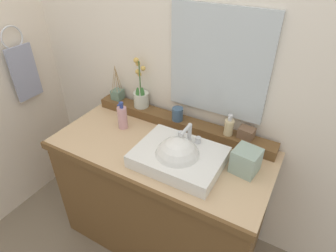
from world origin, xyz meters
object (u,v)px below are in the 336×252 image
at_px(potted_plant, 141,95).
at_px(lotion_bottle, 122,117).
at_px(sink_basin, 178,158).
at_px(hand_towel, 25,73).
at_px(trinket_box, 246,133).
at_px(tissue_box, 246,161).
at_px(tumbler_cup, 178,114).
at_px(reed_diffuser, 118,94).
at_px(soap_dispenser, 229,127).

distance_m(potted_plant, lotion_bottle, 0.21).
xyz_separation_m(sink_basin, hand_towel, (-1.30, 0.08, 0.19)).
distance_m(trinket_box, tissue_box, 0.22).
relative_size(lotion_bottle, tissue_box, 1.37).
relative_size(trinket_box, tissue_box, 0.65).
bearing_deg(tissue_box, tumbler_cup, 160.46).
bearing_deg(lotion_bottle, sink_basin, -15.87).
distance_m(potted_plant, tissue_box, 0.83).
distance_m(potted_plant, hand_towel, 0.87).
height_order(reed_diffuser, tissue_box, reed_diffuser).
relative_size(tissue_box, hand_towel, 0.35).
relative_size(potted_plant, reed_diffuser, 1.35).
relative_size(soap_dispenser, trinket_box, 1.50).
bearing_deg(trinket_box, soap_dispenser, -162.98).
height_order(sink_basin, lotion_bottle, sink_basin).
bearing_deg(soap_dispenser, reed_diffuser, 178.29).
relative_size(potted_plant, hand_towel, 0.88).
height_order(sink_basin, potted_plant, potted_plant).
distance_m(reed_diffuser, hand_towel, 0.69).
bearing_deg(tumbler_cup, hand_towel, -169.01).
distance_m(lotion_bottle, tissue_box, 0.81).
xyz_separation_m(soap_dispenser, tumbler_cup, (-0.34, -0.01, -0.01)).
bearing_deg(lotion_bottle, trinket_box, 14.86).
bearing_deg(tissue_box, trinket_box, 107.20).
xyz_separation_m(tumbler_cup, tissue_box, (0.50, -0.18, -0.04)).
relative_size(reed_diffuser, tissue_box, 1.87).
bearing_deg(tumbler_cup, trinket_box, 3.95).
height_order(tumbler_cup, trinket_box, tumbler_cup).
distance_m(soap_dispenser, hand_towel, 1.49).
height_order(potted_plant, reed_diffuser, potted_plant).
bearing_deg(tumbler_cup, potted_plant, 173.70).
xyz_separation_m(potted_plant, hand_towel, (-0.83, -0.25, 0.08)).
relative_size(reed_diffuser, hand_towel, 0.65).
xyz_separation_m(tumbler_cup, trinket_box, (0.44, 0.03, -0.01)).
bearing_deg(lotion_bottle, tumbler_cup, 28.43).
bearing_deg(hand_towel, reed_diffuser, 22.14).
bearing_deg(sink_basin, lotion_bottle, 164.13).
height_order(sink_basin, reed_diffuser, reed_diffuser).
height_order(potted_plant, lotion_bottle, potted_plant).
xyz_separation_m(reed_diffuser, trinket_box, (0.94, -0.00, -0.01)).
relative_size(tumbler_cup, hand_towel, 0.22).
distance_m(soap_dispenser, trinket_box, 0.11).
height_order(tumbler_cup, lotion_bottle, lotion_bottle).
bearing_deg(tumbler_cup, sink_basin, -61.24).
height_order(trinket_box, lotion_bottle, lotion_bottle).
bearing_deg(trinket_box, tumbler_cup, -170.46).
bearing_deg(reed_diffuser, hand_towel, -157.86).
relative_size(trinket_box, lotion_bottle, 0.48).
bearing_deg(potted_plant, tissue_box, -14.74).
relative_size(potted_plant, lotion_bottle, 1.84).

